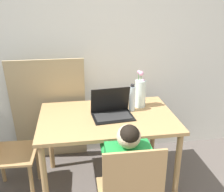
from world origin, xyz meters
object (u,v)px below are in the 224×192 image
flower_vase (140,92)px  person_seated (126,168)px  water_bottle (132,98)px  laptop (112,110)px

flower_vase → person_seated: bearing=-110.9°
person_seated → flower_vase: 0.85m
flower_vase → water_bottle: size_ratio=1.40×
person_seated → flower_vase: flower_vase is taller
person_seated → laptop: bearing=-88.4°
person_seated → laptop: 0.62m
person_seated → water_bottle: (0.19, 0.68, 0.25)m
laptop → flower_vase: flower_vase is taller
laptop → water_bottle: water_bottle is taller
laptop → person_seated: bearing=-94.5°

